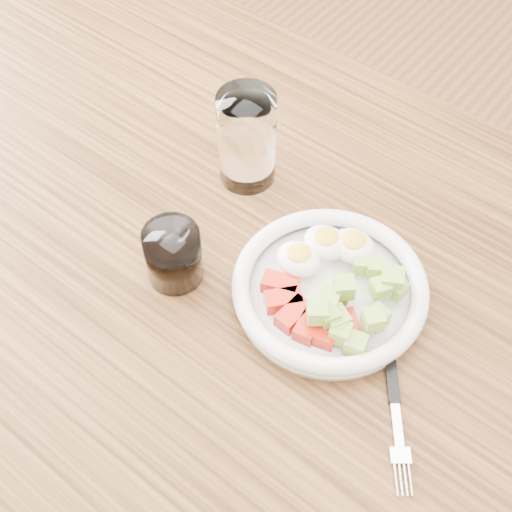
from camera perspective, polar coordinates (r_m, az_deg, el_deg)
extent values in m
plane|color=brown|center=(1.62, 0.06, -17.52)|extent=(4.00, 4.00, 0.00)
cube|color=brown|center=(1.70, -10.03, 9.30)|extent=(0.07, 0.07, 0.73)
cube|color=brown|center=(0.94, 0.10, -2.50)|extent=(1.50, 0.90, 0.04)
cylinder|color=white|center=(0.91, 5.85, -3.07)|extent=(0.24, 0.24, 0.01)
torus|color=white|center=(0.89, 5.95, -2.43)|extent=(0.25, 0.25, 0.02)
cube|color=#B71C0B|center=(0.89, 1.95, -2.30)|extent=(0.05, 0.04, 0.02)
cube|color=#B71C0B|center=(0.88, 2.19, -3.56)|extent=(0.05, 0.05, 0.02)
cube|color=#B71C0B|center=(0.87, 3.00, -4.70)|extent=(0.03, 0.05, 0.02)
cube|color=#B71C0B|center=(0.86, 4.27, -5.53)|extent=(0.03, 0.05, 0.02)
cube|color=#B71C0B|center=(0.86, 5.82, -5.89)|extent=(0.04, 0.05, 0.02)
cube|color=#B71C0B|center=(0.86, 7.37, -5.74)|extent=(0.05, 0.05, 0.02)
ellipsoid|color=white|center=(0.92, 5.58, 1.08)|extent=(0.06, 0.05, 0.03)
ellipsoid|color=yellow|center=(0.91, 5.65, 1.58)|extent=(0.03, 0.03, 0.01)
ellipsoid|color=white|center=(0.92, 7.75, 0.80)|extent=(0.06, 0.05, 0.03)
ellipsoid|color=yellow|center=(0.91, 7.83, 1.29)|extent=(0.03, 0.03, 0.01)
ellipsoid|color=white|center=(0.90, 3.43, -0.27)|extent=(0.06, 0.05, 0.03)
ellipsoid|color=yellow|center=(0.89, 3.47, 0.22)|extent=(0.03, 0.03, 0.01)
cube|color=#9BBB47|center=(0.87, 9.93, -2.55)|extent=(0.03, 0.03, 0.02)
cube|color=#9BBB47|center=(0.84, 4.94, -4.50)|extent=(0.03, 0.03, 0.02)
cube|color=#9BBB47|center=(0.85, 6.77, -6.10)|extent=(0.03, 0.03, 0.02)
cube|color=#9BBB47|center=(0.88, 10.85, -1.89)|extent=(0.04, 0.04, 0.03)
cube|color=#9BBB47|center=(0.85, 6.43, -5.14)|extent=(0.04, 0.04, 0.03)
cube|color=#9BBB47|center=(0.85, 9.38, -5.03)|extent=(0.03, 0.03, 0.02)
cube|color=#9BBB47|center=(0.88, 11.20, -2.60)|extent=(0.02, 0.02, 0.02)
cube|color=#9BBB47|center=(0.86, 7.08, -2.51)|extent=(0.03, 0.03, 0.02)
cube|color=#9BBB47|center=(0.88, 6.98, -2.88)|extent=(0.02, 0.02, 0.02)
cube|color=#9BBB47|center=(0.85, 6.58, -5.38)|extent=(0.03, 0.03, 0.02)
cube|color=#9BBB47|center=(0.85, 5.87, -4.79)|extent=(0.03, 0.03, 0.02)
cube|color=#9BBB47|center=(0.91, 8.48, -0.65)|extent=(0.03, 0.03, 0.02)
cube|color=#9BBB47|center=(0.85, 7.98, -7.03)|extent=(0.03, 0.03, 0.02)
cube|color=#9BBB47|center=(0.90, 9.62, -0.96)|extent=(0.03, 0.03, 0.02)
cube|color=#9BBB47|center=(0.86, 9.65, -4.84)|extent=(0.03, 0.03, 0.02)
cube|color=#9BBB47|center=(0.86, 5.83, -3.48)|extent=(0.03, 0.03, 0.03)
cube|color=black|center=(0.87, 10.70, -8.56)|extent=(0.07, 0.09, 0.01)
cube|color=silver|center=(0.84, 11.24, -13.26)|extent=(0.04, 0.05, 0.00)
cube|color=silver|center=(0.82, 11.49, -15.37)|extent=(0.03, 0.03, 0.00)
cylinder|color=silver|center=(0.81, 11.14, -17.16)|extent=(0.02, 0.03, 0.00)
cylinder|color=silver|center=(0.81, 11.51, -17.14)|extent=(0.02, 0.03, 0.00)
cylinder|color=silver|center=(0.81, 11.89, -17.12)|extent=(0.02, 0.03, 0.00)
cylinder|color=silver|center=(0.82, 12.26, -17.11)|extent=(0.02, 0.03, 0.00)
cylinder|color=white|center=(0.99, -0.74, 9.36)|extent=(0.08, 0.08, 0.14)
cylinder|color=white|center=(0.90, -6.63, 0.10)|extent=(0.07, 0.07, 0.08)
cylinder|color=black|center=(0.90, -6.62, 0.02)|extent=(0.06, 0.06, 0.07)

